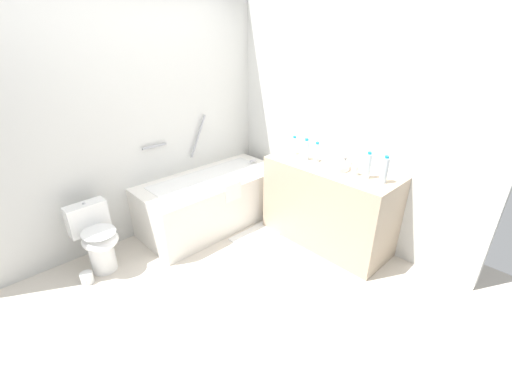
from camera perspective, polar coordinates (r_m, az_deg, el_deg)
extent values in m
plane|color=beige|center=(3.12, -5.32, -16.02)|extent=(4.13, 4.13, 0.00)
cube|color=silver|center=(3.67, -20.57, 11.16)|extent=(3.53, 0.10, 2.50)
cube|color=silver|center=(3.64, 14.42, 11.86)|extent=(0.10, 3.16, 2.50)
cube|color=white|center=(3.93, -7.56, -1.46)|extent=(1.69, 0.77, 0.59)
cube|color=white|center=(3.82, -7.78, 1.91)|extent=(1.39, 0.55, 0.09)
cylinder|color=#A0A0A5|center=(4.18, -0.56, 5.46)|extent=(0.09, 0.03, 0.03)
cylinder|color=#A0A0A5|center=(4.00, -10.05, 9.52)|extent=(0.26, 0.03, 0.48)
cylinder|color=#A0A0A5|center=(3.73, -17.25, 7.60)|extent=(0.28, 0.03, 0.03)
cube|color=white|center=(3.56, -4.08, 0.05)|extent=(0.22, 0.03, 0.20)
cylinder|color=white|center=(3.51, -25.20, -9.70)|extent=(0.23, 0.23, 0.36)
ellipsoid|color=white|center=(3.38, -25.48, -7.51)|extent=(0.32, 0.37, 0.14)
ellipsoid|color=white|center=(3.34, -25.75, -6.30)|extent=(0.31, 0.35, 0.02)
cube|color=white|center=(3.49, -27.27, -3.99)|extent=(0.36, 0.16, 0.29)
cylinder|color=silver|center=(3.43, -27.78, -1.76)|extent=(0.03, 0.03, 0.01)
cube|color=tan|center=(3.56, 12.38, -2.22)|extent=(0.58, 1.36, 0.88)
cylinder|color=white|center=(3.33, 13.60, 4.43)|extent=(0.28, 0.28, 0.05)
cylinder|color=#BABABF|center=(3.47, 15.29, 5.34)|extent=(0.02, 0.02, 0.07)
cylinder|color=#BABABF|center=(3.43, 14.97, 5.74)|extent=(0.09, 0.02, 0.02)
cylinder|color=#BABABF|center=(3.45, 16.09, 4.78)|extent=(0.03, 0.03, 0.04)
cylinder|color=#BABABF|center=(3.51, 14.43, 5.31)|extent=(0.03, 0.03, 0.04)
cylinder|color=silver|center=(3.09, 21.44, 3.48)|extent=(0.06, 0.06, 0.23)
cylinder|color=teal|center=(3.05, 21.82, 5.68)|extent=(0.03, 0.03, 0.02)
cylinder|color=silver|center=(3.15, 18.84, 4.25)|extent=(0.06, 0.06, 0.23)
cylinder|color=teal|center=(3.10, 19.17, 6.42)|extent=(0.03, 0.03, 0.02)
cylinder|color=silver|center=(3.48, 8.71, 7.19)|extent=(0.07, 0.07, 0.21)
cylinder|color=teal|center=(3.45, 8.83, 8.99)|extent=(0.04, 0.04, 0.02)
cylinder|color=silver|center=(3.46, 10.49, 6.73)|extent=(0.06, 0.06, 0.19)
cylinder|color=teal|center=(3.43, 10.63, 8.37)|extent=(0.04, 0.04, 0.02)
cylinder|color=silver|center=(3.64, 6.68, 7.94)|extent=(0.06, 0.06, 0.18)
cylinder|color=teal|center=(3.61, 6.77, 9.49)|extent=(0.03, 0.03, 0.02)
cylinder|color=white|center=(3.21, 16.83, 3.66)|extent=(0.06, 0.06, 0.09)
cylinder|color=white|center=(3.57, 8.16, 6.75)|extent=(0.07, 0.07, 0.10)
cube|color=white|center=(3.77, 0.36, -7.47)|extent=(0.61, 0.34, 0.01)
cylinder|color=white|center=(3.48, -27.34, -13.12)|extent=(0.11, 0.11, 0.11)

